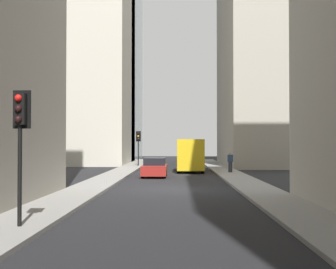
# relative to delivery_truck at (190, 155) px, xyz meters

# --- Properties ---
(ground_plane) EXTENTS (135.00, 135.00, 0.00)m
(ground_plane) POSITION_rel_delivery_truck_xyz_m (-15.91, 1.40, -1.46)
(ground_plane) COLOR black
(sidewalk_right) EXTENTS (90.00, 2.20, 0.14)m
(sidewalk_right) POSITION_rel_delivery_truck_xyz_m (-15.91, 5.90, -1.39)
(sidewalk_right) COLOR gray
(sidewalk_right) RESTS_ON ground_plane
(sidewalk_left) EXTENTS (90.00, 2.20, 0.14)m
(sidewalk_left) POSITION_rel_delivery_truck_xyz_m (-15.91, -3.10, -1.39)
(sidewalk_left) COLOR gray
(sidewalk_left) RESTS_ON ground_plane
(building_left_far) EXTENTS (18.48, 10.00, 29.96)m
(building_left_far) POSITION_rel_delivery_truck_xyz_m (12.11, -9.20, 13.52)
(building_left_far) COLOR #A8A091
(building_left_far) RESTS_ON ground_plane
(building_right_far) EXTENTS (15.23, 10.00, 29.30)m
(building_right_far) POSITION_rel_delivery_truck_xyz_m (15.97, 12.00, 13.19)
(building_right_far) COLOR beige
(building_right_far) RESTS_ON ground_plane
(delivery_truck) EXTENTS (6.46, 2.25, 2.84)m
(delivery_truck) POSITION_rel_delivery_truck_xyz_m (0.00, 0.00, 0.00)
(delivery_truck) COLOR yellow
(delivery_truck) RESTS_ON ground_plane
(sedan_red) EXTENTS (4.30, 1.78, 1.42)m
(sedan_red) POSITION_rel_delivery_truck_xyz_m (-6.45, 2.80, -0.80)
(sedan_red) COLOR maroon
(sedan_red) RESTS_ON ground_plane
(traffic_light_foreground) EXTENTS (0.43, 0.52, 3.87)m
(traffic_light_foreground) POSITION_rel_delivery_truck_xyz_m (-28.13, 5.58, 1.52)
(traffic_light_foreground) COLOR black
(traffic_light_foreground) RESTS_ON sidewalk_right
(traffic_light_midblock) EXTENTS (0.43, 0.52, 3.68)m
(traffic_light_midblock) POSITION_rel_delivery_truck_xyz_m (8.60, 5.27, 1.38)
(traffic_light_midblock) COLOR black
(traffic_light_midblock) RESTS_ON sidewalk_right
(pedestrian) EXTENTS (0.26, 0.44, 1.70)m
(pedestrian) POSITION_rel_delivery_truck_xyz_m (-2.91, -3.23, -0.40)
(pedestrian) COLOR #33333D
(pedestrian) RESTS_ON sidewalk_left
(discarded_bottle) EXTENTS (0.07, 0.07, 0.27)m
(discarded_bottle) POSITION_rel_delivery_truck_xyz_m (-14.45, 5.21, -1.21)
(discarded_bottle) COLOR #999EA3
(discarded_bottle) RESTS_ON sidewalk_right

